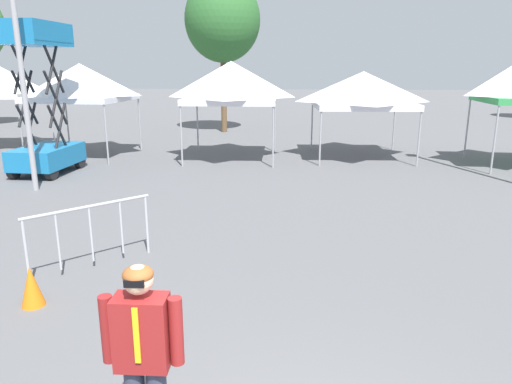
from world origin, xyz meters
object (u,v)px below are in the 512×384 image
canopy_tent_far_right (363,90)px  tree_behind_tents_left (223,20)px  light_pole_near_lift (16,24)px  crowd_barrier_by_lift (90,224)px  canopy_tent_behind_right (81,82)px  scissor_lift (44,131)px  canopy_tent_right_of_center (231,82)px  traffic_cone_lot_center (31,286)px  person_foreground (143,353)px

canopy_tent_far_right → tree_behind_tents_left: (-5.99, 6.53, 2.97)m
canopy_tent_far_right → tree_behind_tents_left: tree_behind_tents_left is taller
light_pole_near_lift → crowd_barrier_by_lift: bearing=-52.5°
canopy_tent_behind_right → scissor_lift: 3.30m
canopy_tent_far_right → light_pole_near_lift: 11.01m
canopy_tent_right_of_center → scissor_lift: scissor_lift is taller
traffic_cone_lot_center → crowd_barrier_by_lift: bearing=76.9°
traffic_cone_lot_center → person_foreground: bearing=-45.7°
canopy_tent_behind_right → crowd_barrier_by_lift: (4.49, -9.84, -1.92)m
tree_behind_tents_left → canopy_tent_far_right: bearing=-47.4°
scissor_lift → tree_behind_tents_left: 11.61m
canopy_tent_right_of_center → scissor_lift: (-5.39, -2.89, -1.38)m
canopy_tent_behind_right → light_pole_near_lift: size_ratio=0.45×
canopy_tent_right_of_center → traffic_cone_lot_center: 11.37m
canopy_tent_behind_right → light_pole_near_lift: light_pole_near_lift is taller
light_pole_near_lift → canopy_tent_right_of_center: bearing=46.6°
canopy_tent_behind_right → tree_behind_tents_left: 8.64m
tree_behind_tents_left → crowd_barrier_by_lift: (0.38, -16.93, -4.65)m
light_pole_near_lift → crowd_barrier_by_lift: light_pole_near_lift is taller
canopy_tent_right_of_center → scissor_lift: bearing=-151.8°
canopy_tent_right_of_center → traffic_cone_lot_center: (-1.30, -11.04, -2.41)m
canopy_tent_behind_right → person_foreground: 15.25m
canopy_tent_right_of_center → canopy_tent_behind_right: bearing=178.8°
person_foreground → traffic_cone_lot_center: person_foreground is taller
canopy_tent_behind_right → tree_behind_tents_left: size_ratio=0.45×
scissor_lift → traffic_cone_lot_center: scissor_lift is taller
person_foreground → crowd_barrier_by_lift: size_ratio=1.16×
light_pole_near_lift → crowd_barrier_by_lift: size_ratio=4.81×
person_foreground → canopy_tent_far_right: bearing=76.2°
canopy_tent_right_of_center → person_foreground: size_ratio=1.92×
canopy_tent_right_of_center → person_foreground: canopy_tent_right_of_center is taller
traffic_cone_lot_center → light_pole_near_lift: bearing=118.9°
canopy_tent_far_right → light_pole_near_lift: size_ratio=0.49×
tree_behind_tents_left → canopy_tent_behind_right: bearing=-120.1°
scissor_lift → traffic_cone_lot_center: size_ratio=7.72×
traffic_cone_lot_center → canopy_tent_right_of_center: bearing=83.3°
tree_behind_tents_left → crowd_barrier_by_lift: bearing=-88.7°
canopy_tent_right_of_center → crowd_barrier_by_lift: size_ratio=2.22×
scissor_lift → crowd_barrier_by_lift: 8.15m
canopy_tent_behind_right → traffic_cone_lot_center: size_ratio=5.77×
canopy_tent_behind_right → person_foreground: (6.61, -13.64, -1.64)m
tree_behind_tents_left → crowd_barrier_by_lift: tree_behind_tents_left is taller
canopy_tent_far_right → scissor_lift: scissor_lift is taller
canopy_tent_behind_right → crowd_barrier_by_lift: size_ratio=2.18×
light_pole_near_lift → traffic_cone_lot_center: bearing=-61.1°
canopy_tent_right_of_center → crowd_barrier_by_lift: bearing=-95.8°
scissor_lift → person_foreground: size_ratio=2.52×
person_foreground → light_pole_near_lift: light_pole_near_lift is taller
canopy_tent_far_right → scissor_lift: size_ratio=0.80×
crowd_barrier_by_lift → traffic_cone_lot_center: 1.42m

